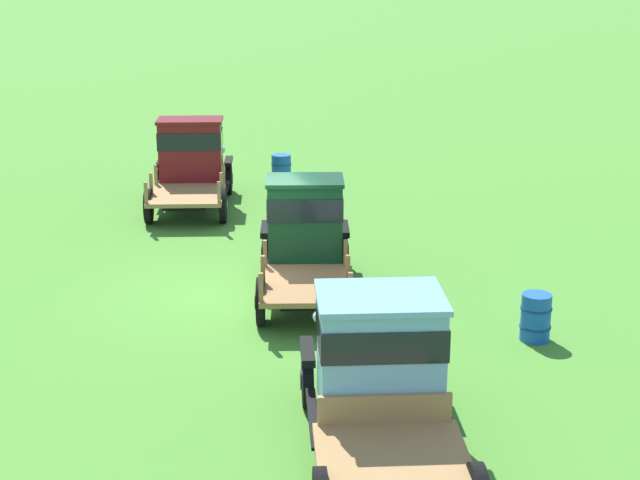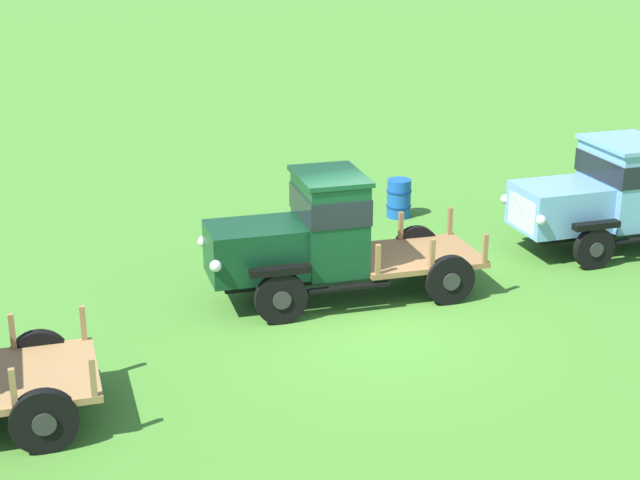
{
  "view_description": "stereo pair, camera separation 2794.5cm",
  "coord_description": "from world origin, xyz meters",
  "px_view_note": "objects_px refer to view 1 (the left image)",
  "views": [
    {
      "loc": [
        18.19,
        -3.73,
        6.7
      ],
      "look_at": [
        0.07,
        1.53,
        1.0
      ],
      "focal_mm": 55.0,
      "sensor_mm": 36.0,
      "label": 1
    },
    {
      "loc": [
        -8.33,
        -12.53,
        6.82
      ],
      "look_at": [
        0.07,
        1.53,
        1.0
      ],
      "focal_mm": 55.0,
      "sensor_mm": 36.0,
      "label": 2
    }
  ],
  "objects_px": {
    "vintage_truck_second_in_line": "(305,230)",
    "vintage_truck_midrow_center": "(378,360)",
    "vintage_truck_foreground_near": "(192,159)",
    "oil_drum_near_fence": "(281,170)",
    "oil_drum_beside_row": "(536,317)"
  },
  "relations": [
    {
      "from": "vintage_truck_second_in_line",
      "to": "vintage_truck_midrow_center",
      "type": "xyz_separation_m",
      "value": [
        6.49,
        -0.73,
        -0.02
      ]
    },
    {
      "from": "vintage_truck_foreground_near",
      "to": "oil_drum_near_fence",
      "type": "height_order",
      "value": "vintage_truck_foreground_near"
    },
    {
      "from": "vintage_truck_foreground_near",
      "to": "oil_drum_beside_row",
      "type": "bearing_deg",
      "value": 20.45
    },
    {
      "from": "vintage_truck_foreground_near",
      "to": "oil_drum_near_fence",
      "type": "xyz_separation_m",
      "value": [
        -1.2,
        2.77,
        -0.72
      ]
    },
    {
      "from": "oil_drum_beside_row",
      "to": "oil_drum_near_fence",
      "type": "bearing_deg",
      "value": -173.32
    },
    {
      "from": "vintage_truck_midrow_center",
      "to": "oil_drum_near_fence",
      "type": "distance_m",
      "value": 15.3
    },
    {
      "from": "vintage_truck_foreground_near",
      "to": "vintage_truck_second_in_line",
      "type": "height_order",
      "value": "vintage_truck_foreground_near"
    },
    {
      "from": "vintage_truck_second_in_line",
      "to": "oil_drum_near_fence",
      "type": "height_order",
      "value": "vintage_truck_second_in_line"
    },
    {
      "from": "vintage_truck_foreground_near",
      "to": "vintage_truck_midrow_center",
      "type": "bearing_deg",
      "value": 1.59
    },
    {
      "from": "vintage_truck_second_in_line",
      "to": "oil_drum_near_fence",
      "type": "distance_m",
      "value": 8.79
    },
    {
      "from": "vintage_truck_second_in_line",
      "to": "oil_drum_beside_row",
      "type": "relative_size",
      "value": 6.02
    },
    {
      "from": "vintage_truck_foreground_near",
      "to": "oil_drum_beside_row",
      "type": "relative_size",
      "value": 5.91
    },
    {
      "from": "vintage_truck_second_in_line",
      "to": "oil_drum_beside_row",
      "type": "bearing_deg",
      "value": 38.24
    },
    {
      "from": "oil_drum_near_fence",
      "to": "oil_drum_beside_row",
      "type": "bearing_deg",
      "value": 6.68
    },
    {
      "from": "oil_drum_near_fence",
      "to": "vintage_truck_midrow_center",
      "type": "bearing_deg",
      "value": -8.96
    }
  ]
}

